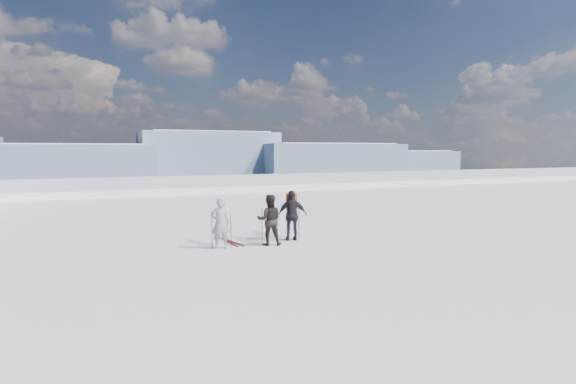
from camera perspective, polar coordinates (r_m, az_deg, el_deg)
name	(u,v)px	position (r m, az deg, el deg)	size (l,w,h in m)	color
lake_basin	(193,256)	(43.04, -11.97, -7.91)	(820.00, 820.00, 71.62)	white
far_mountain_range	(141,161)	(467.60, -18.22, 3.79)	(770.00, 110.00, 53.00)	slate
skier_grey	(220,223)	(15.13, -8.59, -3.96)	(0.62, 0.41, 1.70)	gray
skier_dark	(269,220)	(15.51, -2.39, -3.56)	(0.85, 0.66, 1.76)	black
skier_pack	(292,215)	(16.30, 0.54, -2.99)	(1.07, 0.45, 1.83)	black
backpack	(291,182)	(16.42, 0.44, 1.31)	(0.39, 0.22, 0.59)	#F24D16
ski_poles	(262,227)	(15.59, -3.31, -4.50)	(3.33, 0.49, 1.33)	black
skis_loose	(231,242)	(16.20, -7.26, -6.32)	(0.47, 1.70, 0.03)	black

